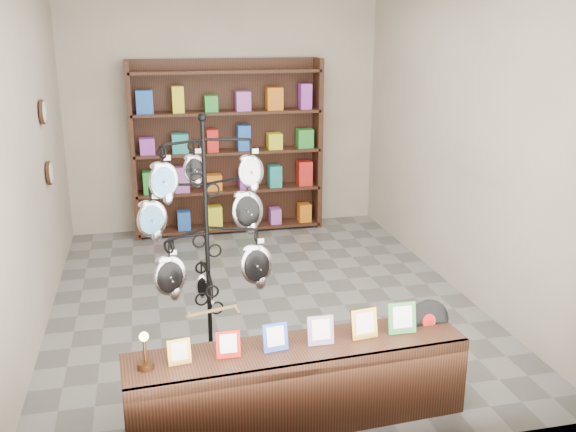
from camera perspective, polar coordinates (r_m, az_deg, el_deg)
ground at (r=6.40m, az=-2.36°, el=-7.39°), size 5.00×5.00×0.00m
room_envelope at (r=5.89m, az=-2.58°, el=9.27°), size 5.00×5.00×5.00m
display_tree at (r=4.77m, az=-7.26°, el=-1.07°), size 1.03×0.97×2.02m
front_shelf at (r=4.47m, az=0.89°, el=-14.69°), size 2.31×0.60×0.81m
back_shelving at (r=8.26m, az=-5.38°, el=5.61°), size 2.42×0.36×2.20m
wall_clocks at (r=6.71m, az=-20.73°, el=6.09°), size 0.03×0.24×0.84m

